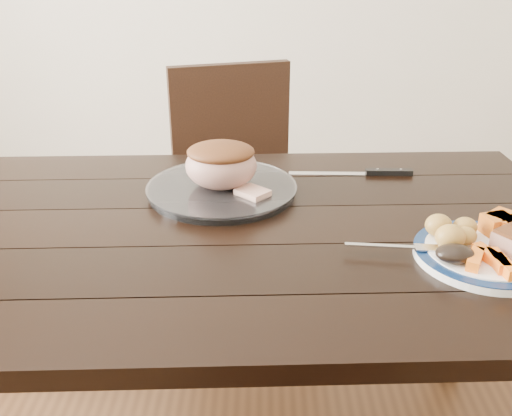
{
  "coord_description": "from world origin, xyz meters",
  "views": [
    {
      "loc": [
        0.09,
        -1.09,
        1.3
      ],
      "look_at": [
        0.08,
        -0.02,
        0.8
      ],
      "focal_mm": 40.0,
      "sensor_mm": 36.0,
      "label": 1
    }
  ],
  "objects_px": {
    "serving_platter": "(222,190)",
    "carving_knife": "(374,172)",
    "dining_table": "(220,263)",
    "chair_far": "(239,188)",
    "dinner_plate": "(484,255)",
    "roast_joint": "(221,166)",
    "fork": "(399,247)"
  },
  "relations": [
    {
      "from": "serving_platter",
      "to": "carving_knife",
      "type": "bearing_deg",
      "value": 18.33
    },
    {
      "from": "dining_table",
      "to": "serving_platter",
      "type": "relative_size",
      "value": 4.69
    },
    {
      "from": "chair_far",
      "to": "carving_knife",
      "type": "height_order",
      "value": "chair_far"
    },
    {
      "from": "chair_far",
      "to": "serving_platter",
      "type": "xyz_separation_m",
      "value": [
        -0.02,
        -0.57,
        0.23
      ]
    },
    {
      "from": "carving_knife",
      "to": "serving_platter",
      "type": "bearing_deg",
      "value": -160.98
    },
    {
      "from": "dinner_plate",
      "to": "roast_joint",
      "type": "distance_m",
      "value": 0.61
    },
    {
      "from": "dinner_plate",
      "to": "serving_platter",
      "type": "bearing_deg",
      "value": 149.61
    },
    {
      "from": "chair_far",
      "to": "dinner_plate",
      "type": "distance_m",
      "value": 1.03
    },
    {
      "from": "roast_joint",
      "to": "dining_table",
      "type": "bearing_deg",
      "value": -88.58
    },
    {
      "from": "roast_joint",
      "to": "dinner_plate",
      "type": "bearing_deg",
      "value": -30.39
    },
    {
      "from": "serving_platter",
      "to": "dining_table",
      "type": "bearing_deg",
      "value": -88.58
    },
    {
      "from": "chair_far",
      "to": "roast_joint",
      "type": "distance_m",
      "value": 0.64
    },
    {
      "from": "roast_joint",
      "to": "fork",
      "type": "bearing_deg",
      "value": -39.69
    },
    {
      "from": "chair_far",
      "to": "roast_joint",
      "type": "relative_size",
      "value": 5.51
    },
    {
      "from": "chair_far",
      "to": "carving_knife",
      "type": "distance_m",
      "value": 0.62
    },
    {
      "from": "dining_table",
      "to": "carving_knife",
      "type": "bearing_deg",
      "value": 37.78
    },
    {
      "from": "serving_platter",
      "to": "carving_knife",
      "type": "distance_m",
      "value": 0.41
    },
    {
      "from": "roast_joint",
      "to": "serving_platter",
      "type": "bearing_deg",
      "value": 0.0
    },
    {
      "from": "chair_far",
      "to": "dinner_plate",
      "type": "height_order",
      "value": "chair_far"
    },
    {
      "from": "chair_far",
      "to": "carving_knife",
      "type": "xyz_separation_m",
      "value": [
        0.37,
        -0.44,
        0.23
      ]
    },
    {
      "from": "fork",
      "to": "roast_joint",
      "type": "bearing_deg",
      "value": 145.26
    },
    {
      "from": "dinner_plate",
      "to": "roast_joint",
      "type": "xyz_separation_m",
      "value": [
        -0.52,
        0.31,
        0.06
      ]
    },
    {
      "from": "chair_far",
      "to": "serving_platter",
      "type": "height_order",
      "value": "chair_far"
    },
    {
      "from": "serving_platter",
      "to": "roast_joint",
      "type": "height_order",
      "value": "roast_joint"
    },
    {
      "from": "fork",
      "to": "carving_knife",
      "type": "bearing_deg",
      "value": 91.2
    },
    {
      "from": "chair_far",
      "to": "dinner_plate",
      "type": "bearing_deg",
      "value": 102.88
    },
    {
      "from": "chair_far",
      "to": "serving_platter",
      "type": "relative_size",
      "value": 2.66
    },
    {
      "from": "dining_table",
      "to": "fork",
      "type": "bearing_deg",
      "value": -20.05
    },
    {
      "from": "serving_platter",
      "to": "roast_joint",
      "type": "xyz_separation_m",
      "value": [
        0.0,
        0.0,
        0.06
      ]
    },
    {
      "from": "dinner_plate",
      "to": "carving_knife",
      "type": "bearing_deg",
      "value": 107.17
    },
    {
      "from": "chair_far",
      "to": "carving_knife",
      "type": "relative_size",
      "value": 2.9
    },
    {
      "from": "serving_platter",
      "to": "roast_joint",
      "type": "distance_m",
      "value": 0.06
    }
  ]
}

